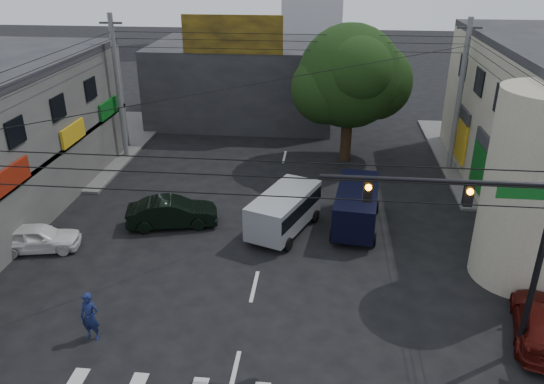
% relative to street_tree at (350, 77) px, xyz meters
% --- Properties ---
extents(ground, '(160.00, 160.00, 0.00)m').
position_rel_street_tree_xyz_m(ground, '(-4.00, -17.00, -5.47)').
color(ground, black).
rests_on(ground, ground).
extents(sidewalk_far_left, '(16.00, 16.00, 0.15)m').
position_rel_street_tree_xyz_m(sidewalk_far_left, '(-22.00, 1.00, -5.40)').
color(sidewalk_far_left, '#514F4C').
rests_on(sidewalk_far_left, ground).
extents(corner_column, '(4.00, 4.00, 8.00)m').
position_rel_street_tree_xyz_m(corner_column, '(7.00, -13.00, -1.47)').
color(corner_column, gray).
rests_on(corner_column, ground).
extents(building_far, '(14.00, 10.00, 6.00)m').
position_rel_street_tree_xyz_m(building_far, '(-8.00, 9.00, -2.47)').
color(building_far, '#232326').
rests_on(building_far, ground).
extents(billboard, '(7.00, 0.30, 2.60)m').
position_rel_street_tree_xyz_m(billboard, '(-8.00, 4.10, 1.83)').
color(billboard, olive).
rests_on(billboard, building_far).
extents(street_tree, '(6.40, 6.40, 8.70)m').
position_rel_street_tree_xyz_m(street_tree, '(0.00, 0.00, 0.00)').
color(street_tree, black).
rests_on(street_tree, ground).
extents(traffic_gantry, '(7.10, 0.35, 7.20)m').
position_rel_street_tree_xyz_m(traffic_gantry, '(3.82, -18.00, -0.64)').
color(traffic_gantry, black).
rests_on(traffic_gantry, ground).
extents(utility_pole_far_left, '(0.32, 0.32, 9.20)m').
position_rel_street_tree_xyz_m(utility_pole_far_left, '(-14.50, -1.00, -0.87)').
color(utility_pole_far_left, '#59595B').
rests_on(utility_pole_far_left, ground).
extents(utility_pole_far_right, '(0.32, 0.32, 9.20)m').
position_rel_street_tree_xyz_m(utility_pole_far_right, '(6.50, -1.00, -0.87)').
color(utility_pole_far_right, '#59595B').
rests_on(utility_pole_far_right, ground).
extents(dark_sedan, '(3.56, 5.14, 1.46)m').
position_rel_street_tree_xyz_m(dark_sedan, '(-8.76, -10.18, -4.74)').
color(dark_sedan, black).
rests_on(dark_sedan, ground).
extents(white_compact, '(3.04, 4.35, 1.27)m').
position_rel_street_tree_xyz_m(white_compact, '(-14.24, -13.12, -4.84)').
color(white_compact, white).
rests_on(white_compact, ground).
extents(maroon_sedan, '(3.94, 5.38, 1.31)m').
position_rel_street_tree_xyz_m(maroon_sedan, '(6.50, -17.10, -4.82)').
color(maroon_sedan, '#460D0A').
rests_on(maroon_sedan, ground).
extents(silver_minivan, '(5.97, 5.08, 2.00)m').
position_rel_street_tree_xyz_m(silver_minivan, '(-3.18, -10.17, -4.47)').
color(silver_minivan, '#9EA1A5').
rests_on(silver_minivan, ground).
extents(navy_van, '(5.50, 3.04, 2.03)m').
position_rel_street_tree_xyz_m(navy_van, '(0.33, -9.29, -4.46)').
color(navy_van, black).
rests_on(navy_van, ground).
extents(traffic_officer, '(0.75, 0.56, 1.87)m').
position_rel_street_tree_xyz_m(traffic_officer, '(-9.29, -18.74, -4.54)').
color(traffic_officer, '#141D46').
rests_on(traffic_officer, ground).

